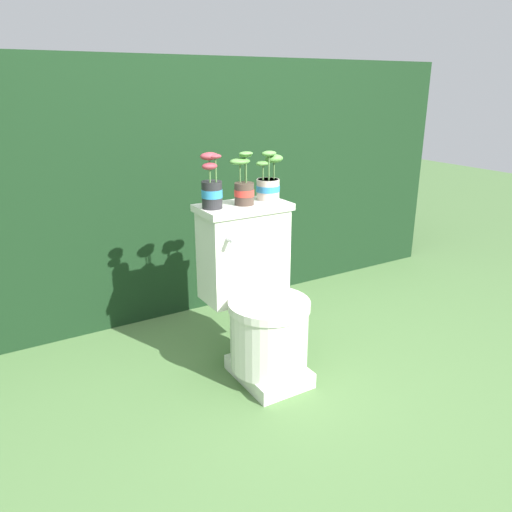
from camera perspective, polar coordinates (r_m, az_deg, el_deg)
name	(u,v)px	position (r m, az deg, el deg)	size (l,w,h in m)	color
ground_plane	(279,372)	(2.39, 2.66, -13.14)	(12.00, 12.00, 0.00)	#4C703D
hedge_backdrop	(167,179)	(3.23, -10.09, 8.70)	(3.58, 0.90, 1.41)	black
toilet	(257,299)	(2.26, 0.16, -4.96)	(0.41, 0.52, 0.77)	silver
potted_plant_left	(212,188)	(2.13, -5.09, 7.79)	(0.10, 0.09, 0.24)	#262628
potted_plant_midleft	(244,186)	(2.20, -1.42, 8.04)	(0.10, 0.10, 0.23)	#47382D
potted_plant_middle	(268,183)	(2.30, 1.43, 8.39)	(0.14, 0.11, 0.23)	beige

